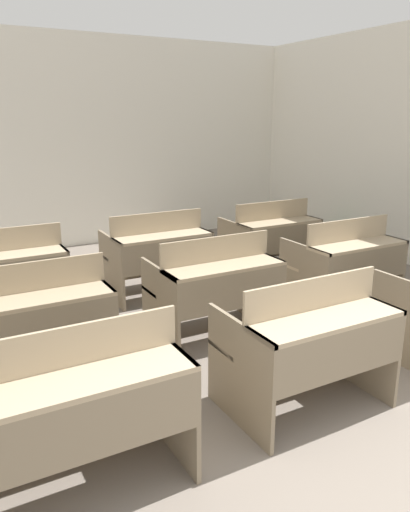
{
  "coord_description": "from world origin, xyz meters",
  "views": [
    {
      "loc": [
        -2.12,
        -0.88,
        1.93
      ],
      "look_at": [
        -0.13,
        2.7,
        0.78
      ],
      "focal_mm": 35.0,
      "sensor_mm": 36.0,
      "label": 1
    }
  ],
  "objects": [
    {
      "name": "bench_front_left",
      "position": [
        -1.56,
        1.45,
        0.48
      ],
      "size": [
        1.07,
        0.74,
        0.93
      ],
      "color": "#81715A",
      "rests_on": "ground_plane"
    },
    {
      "name": "bench_second_right",
      "position": [
        1.54,
        2.74,
        0.48
      ],
      "size": [
        1.07,
        0.74,
        0.93
      ],
      "color": "#82735C",
      "rests_on": "ground_plane"
    },
    {
      "name": "bench_third_left",
      "position": [
        -1.58,
        3.99,
        0.48
      ],
      "size": [
        1.07,
        0.74,
        0.93
      ],
      "color": "#82725B",
      "rests_on": "ground_plane"
    },
    {
      "name": "bench_second_left",
      "position": [
        -1.56,
        2.72,
        0.48
      ],
      "size": [
        1.07,
        0.74,
        0.93
      ],
      "color": "#7A6B54",
      "rests_on": "ground_plane"
    },
    {
      "name": "wall_back",
      "position": [
        0.0,
        6.63,
        1.54
      ],
      "size": [
        6.92,
        0.06,
        3.08
      ],
      "color": "white",
      "rests_on": "ground_plane"
    },
    {
      "name": "wastepaper_bin",
      "position": [
        3.11,
        4.64,
        0.18
      ],
      "size": [
        0.31,
        0.31,
        0.35
      ],
      "color": "#1E6B33",
      "rests_on": "ground_plane"
    },
    {
      "name": "bench_third_center",
      "position": [
        -0.01,
        4.01,
        0.48
      ],
      "size": [
        1.07,
        0.74,
        0.93
      ],
      "color": "#82725B",
      "rests_on": "ground_plane"
    },
    {
      "name": "bench_front_center",
      "position": [
        -0.04,
        1.45,
        0.48
      ],
      "size": [
        1.07,
        0.74,
        0.93
      ],
      "color": "#7E6F58",
      "rests_on": "ground_plane"
    },
    {
      "name": "bench_third_right",
      "position": [
        1.52,
        3.99,
        0.48
      ],
      "size": [
        1.07,
        0.74,
        0.93
      ],
      "color": "#796A53",
      "rests_on": "ground_plane"
    },
    {
      "name": "bench_second_center",
      "position": [
        -0.01,
        2.74,
        0.48
      ],
      "size": [
        1.07,
        0.74,
        0.93
      ],
      "color": "#7C6D56",
      "rests_on": "ground_plane"
    }
  ]
}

